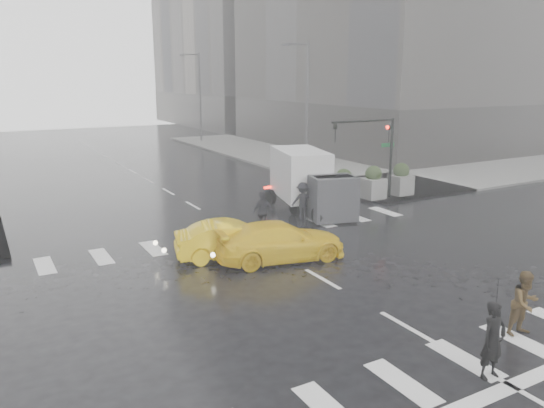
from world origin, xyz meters
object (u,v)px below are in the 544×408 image
box_truck (308,180)px  taxi_mid (232,240)px  traffic_signal_pole (377,143)px  pedestrian_brown (525,303)px

box_truck → taxi_mid: bearing=-129.5°
traffic_signal_pole → pedestrian_brown: traffic_signal_pole is taller
traffic_signal_pole → taxi_mid: 11.89m
traffic_signal_pole → pedestrian_brown: bearing=-115.6°
traffic_signal_pole → taxi_mid: bearing=-157.1°
taxi_mid → box_truck: size_ratio=0.74×
traffic_signal_pole → pedestrian_brown: (-6.64, -13.83, -2.34)m
traffic_signal_pole → taxi_mid: (-10.71, -4.52, -2.52)m
pedestrian_brown → taxi_mid: bearing=118.9°
pedestrian_brown → box_truck: box_truck is taller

